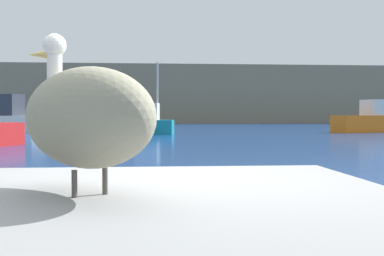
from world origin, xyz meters
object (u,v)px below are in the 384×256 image
object	(u,v)px
pelican	(84,116)
fishing_boat_teal	(137,124)
fishing_boat_orange	(377,120)
fishing_boat_white	(8,119)

from	to	relation	value
pelican	fishing_boat_teal	distance (m)	30.23
pelican	fishing_boat_orange	bearing A→B (deg)	-59.99
fishing_boat_teal	fishing_boat_white	bearing A→B (deg)	163.07
pelican	fishing_boat_white	distance (m)	36.33
pelican	fishing_boat_white	bearing A→B (deg)	-16.34
fishing_boat_orange	fishing_boat_white	world-z (taller)	fishing_boat_orange
pelican	fishing_boat_orange	distance (m)	36.77
fishing_boat_orange	fishing_boat_teal	xyz separation A→B (m)	(-17.51, -2.37, -0.18)
fishing_boat_teal	pelican	bearing A→B (deg)	-79.89
fishing_boat_white	fishing_boat_teal	distance (m)	10.66
pelican	fishing_boat_teal	xyz separation A→B (m)	(-0.49, 30.22, -0.59)
fishing_boat_teal	fishing_boat_orange	bearing A→B (deg)	16.91
pelican	fishing_boat_white	world-z (taller)	fishing_boat_white
fishing_boat_orange	fishing_boat_white	xyz separation A→B (m)	(-27.08, 2.32, 0.07)
fishing_boat_orange	fishing_boat_white	distance (m)	27.18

